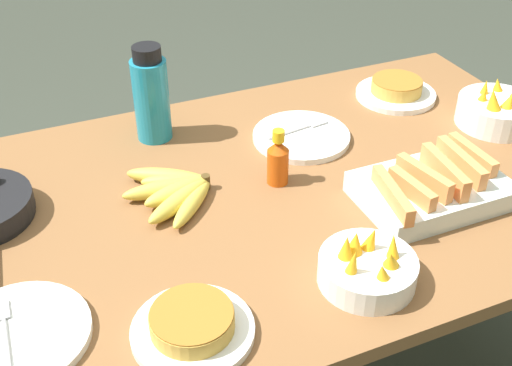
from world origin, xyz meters
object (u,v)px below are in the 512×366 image
Objects in this scene: empty_plate_far_left at (18,335)px; fruit_bowl_mango at (367,267)px; banana_bunch at (176,190)px; water_bottle at (151,96)px; frittata_plate_center at (192,325)px; fruit_bowl_citrus at (498,110)px; empty_plate_near_front at (301,136)px; frittata_plate_side at (396,90)px; melon_tray at (433,187)px; hot_sauce_bottle at (278,160)px.

fruit_bowl_mango is (0.62, -0.11, 0.03)m from empty_plate_far_left.
fruit_bowl_mango is (0.25, -0.40, 0.01)m from banana_bunch.
water_bottle is at bearing 108.10° from fruit_bowl_mango.
water_bottle is at bearing 79.55° from frittata_plate_center.
fruit_bowl_mango is at bearing -10.25° from empty_plate_far_left.
frittata_plate_center is at bearing -21.34° from empty_plate_far_left.
fruit_bowl_citrus reaches higher than banana_bunch.
banana_bunch is at bearing -96.16° from water_bottle.
empty_plate_near_front is 1.20× the size of fruit_bowl_citrus.
empty_plate_near_front is at bearing 17.20° from banana_bunch.
water_bottle is (0.12, 0.67, 0.10)m from frittata_plate_center.
empty_plate_near_front is 1.33× the size of fruit_bowl_mango.
frittata_plate_side is at bearing 16.73° from banana_bunch.
melon_tray reaches higher than frittata_plate_side.
banana_bunch is 0.38m from empty_plate_near_front.
empty_plate_near_front is at bearing 47.62° from hot_sauce_bottle.
frittata_plate_center is at bearing -100.45° from water_bottle.
banana_bunch is at bearing 76.63° from frittata_plate_center.
empty_plate_near_front and empty_plate_far_left have the same top height.
banana_bunch is at bearing -163.27° from frittata_plate_side.
fruit_bowl_mango reaches higher than frittata_plate_center.
melon_tray is at bearing -66.98° from empty_plate_near_front.
frittata_plate_center is 0.86× the size of empty_plate_far_left.
hot_sauce_bottle is (-0.02, 0.36, 0.03)m from fruit_bowl_mango.
fruit_bowl_citrus is at bearing 21.20° from frittata_plate_center.
hot_sauce_bottle reaches higher than fruit_bowl_mango.
frittata_plate_center is 1.04× the size of fruit_bowl_citrus.
empty_plate_far_left is at bearing -151.63° from empty_plate_near_front.
melon_tray reaches higher than empty_plate_near_front.
hot_sauce_bottle is at bearing 92.52° from fruit_bowl_mango.
melon_tray is 1.43× the size of frittata_plate_side.
fruit_bowl_citrus is (0.87, -0.02, 0.02)m from banana_bunch.
empty_plate_far_left is at bearing -155.30° from frittata_plate_side.
empty_plate_far_left is at bearing -157.44° from hot_sauce_bottle.
empty_plate_far_left is 0.69m from water_bottle.
water_bottle reaches higher than hot_sauce_bottle.
frittata_plate_side is at bearing 36.88° from frittata_plate_center.
water_bottle reaches higher than fruit_bowl_mango.
melon_tray is 1.29× the size of empty_plate_far_left.
hot_sauce_bottle is (0.60, 0.25, 0.05)m from empty_plate_far_left.
melon_tray is 1.30× the size of water_bottle.
empty_plate_far_left is 0.65m from hot_sauce_bottle.
banana_bunch is 0.87m from fruit_bowl_citrus.
frittata_plate_side is 0.91× the size of water_bottle.
empty_plate_far_left is (-0.28, 0.11, -0.01)m from frittata_plate_center.
frittata_plate_center is at bearing -158.80° from fruit_bowl_citrus.
hot_sauce_bottle reaches higher than frittata_plate_center.
frittata_plate_side reaches higher than empty_plate_near_front.
water_bottle is (0.40, 0.56, 0.11)m from empty_plate_far_left.
empty_plate_near_front is 0.52m from fruit_bowl_citrus.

